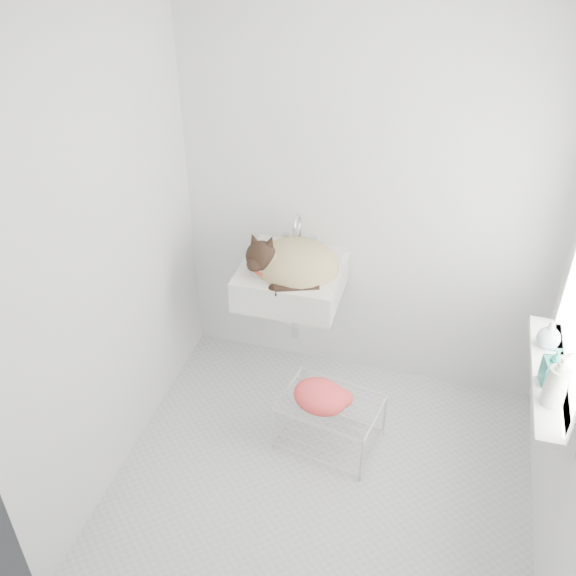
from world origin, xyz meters
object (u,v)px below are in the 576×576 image
(sink, at_px, (291,268))
(bottle_a, at_px, (550,403))
(cat, at_px, (292,264))
(bottle_c, at_px, (546,346))
(wire_rack, at_px, (329,423))
(bottle_b, at_px, (549,383))

(sink, relative_size, bottle_a, 2.56)
(cat, bearing_deg, bottle_c, -18.73)
(sink, relative_size, wire_rack, 1.10)
(sink, relative_size, bottle_b, 2.96)
(bottle_a, bearing_deg, wire_rack, 164.61)
(wire_rack, relative_size, bottle_a, 2.33)
(sink, bearing_deg, bottle_c, -13.64)
(bottle_b, distance_m, bottle_c, 0.27)
(bottle_c, bearing_deg, sink, 166.36)
(wire_rack, bearing_deg, bottle_a, -15.39)
(cat, distance_m, bottle_a, 1.55)
(cat, bearing_deg, sink, 113.38)
(sink, height_order, cat, cat)
(sink, xyz_separation_m, bottle_a, (1.38, -0.74, 0.00))
(sink, distance_m, bottle_a, 1.57)
(bottle_b, bearing_deg, bottle_c, 90.00)
(sink, bearing_deg, bottle_a, -28.18)
(bottle_c, bearing_deg, bottle_b, -90.00)
(cat, height_order, bottle_a, cat)
(wire_rack, height_order, bottle_c, bottle_c)
(wire_rack, bearing_deg, cat, 128.08)
(sink, height_order, bottle_c, sink)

